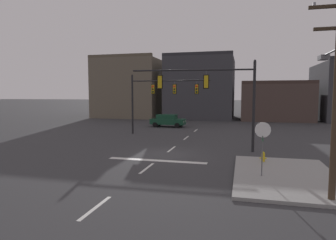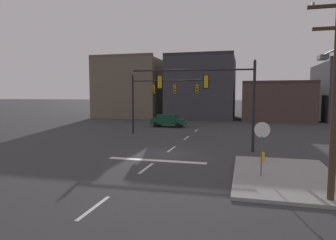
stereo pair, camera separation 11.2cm
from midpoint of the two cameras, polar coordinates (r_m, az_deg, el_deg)
name	(u,v)px [view 2 (the right image)]	position (r m, az deg, el deg)	size (l,w,h in m)	color
ground_plane	(165,154)	(20.62, -0.49, -6.70)	(400.00, 400.00, 0.00)	#353538
sidewalk_near_corner	(284,176)	(16.17, 21.93, -10.08)	(5.00, 8.00, 0.15)	gray
stop_bar_paint	(156,160)	(18.74, -2.09, -7.88)	(6.40, 0.50, 0.01)	silver
lane_centreline	(172,149)	(22.52, 0.83, -5.68)	(0.16, 26.40, 0.01)	silver
signal_mast_near_side	(216,90)	(21.75, 9.48, 5.78)	(8.98, 1.06, 6.66)	black
signal_mast_far_side	(158,93)	(30.47, -1.83, 5.20)	(8.31, 0.49, 6.27)	black
stop_sign	(262,136)	(15.11, 18.05, -3.00)	(0.76, 0.64, 2.83)	#56565B
car_lot_nearside	(168,120)	(37.64, 0.13, -0.05)	(4.52, 2.08, 1.61)	#143D28
utility_pole	(335,87)	(12.82, 29.94, 5.53)	(2.20, 2.57, 8.02)	#423323
fire_hydrant	(263,159)	(18.65, 18.16, -7.17)	(0.40, 0.30, 0.75)	gold
building_row	(237,92)	(52.02, 13.39, 5.34)	(59.45, 13.11, 10.95)	#665B4C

